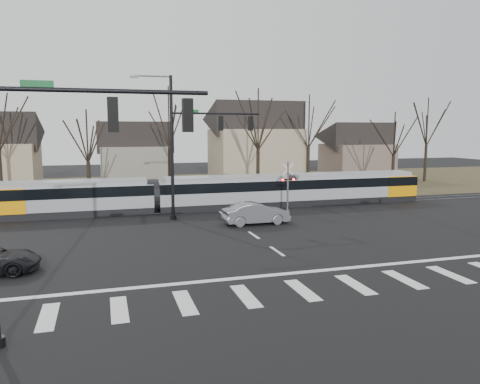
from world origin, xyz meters
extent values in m
plane|color=black|center=(0.00, 0.00, 0.00)|extent=(140.00, 140.00, 0.00)
cube|color=#38331E|center=(0.00, 32.00, 0.01)|extent=(140.00, 28.00, 0.01)
cube|color=silver|center=(-10.80, -4.00, 0.01)|extent=(0.60, 2.60, 0.01)
cube|color=silver|center=(-8.40, -4.00, 0.01)|extent=(0.60, 2.60, 0.01)
cube|color=silver|center=(-6.00, -4.00, 0.01)|extent=(0.60, 2.60, 0.01)
cube|color=silver|center=(-3.60, -4.00, 0.01)|extent=(0.60, 2.60, 0.01)
cube|color=silver|center=(-1.20, -4.00, 0.01)|extent=(0.60, 2.60, 0.01)
cube|color=silver|center=(1.20, -4.00, 0.01)|extent=(0.60, 2.60, 0.01)
cube|color=silver|center=(3.60, -4.00, 0.01)|extent=(0.60, 2.60, 0.01)
cube|color=silver|center=(6.00, -4.00, 0.01)|extent=(0.60, 2.60, 0.01)
cube|color=silver|center=(0.00, -1.80, 0.01)|extent=(28.00, 0.35, 0.01)
cube|color=silver|center=(0.00, 2.00, 0.01)|extent=(0.18, 2.00, 0.01)
cube|color=silver|center=(0.00, 6.00, 0.01)|extent=(0.18, 2.00, 0.01)
cube|color=silver|center=(0.00, 10.00, 0.01)|extent=(0.18, 2.00, 0.01)
cube|color=silver|center=(0.00, 14.00, 0.01)|extent=(0.18, 2.00, 0.01)
cube|color=silver|center=(0.00, 18.00, 0.01)|extent=(0.18, 2.00, 0.01)
cube|color=silver|center=(0.00, 22.00, 0.01)|extent=(0.18, 2.00, 0.01)
cube|color=silver|center=(0.00, 26.00, 0.01)|extent=(0.18, 2.00, 0.01)
cube|color=silver|center=(0.00, 30.00, 0.01)|extent=(0.18, 2.00, 0.01)
cube|color=#59595E|center=(0.00, 15.10, 0.03)|extent=(90.00, 0.12, 0.06)
cube|color=#59595E|center=(0.00, 16.50, 0.03)|extent=(90.00, 0.12, 0.06)
cube|color=gray|center=(-11.07, 16.00, 1.34)|extent=(11.92, 2.57, 2.68)
cube|color=black|center=(-11.07, 16.00, 1.88)|extent=(11.94, 2.60, 0.78)
cube|color=#FFA007|center=(-15.56, 16.00, 1.42)|extent=(2.93, 2.62, 1.79)
cube|color=gray|center=(0.85, 16.00, 1.34)|extent=(11.00, 2.57, 2.68)
cube|color=black|center=(0.85, 16.00, 1.88)|extent=(11.02, 2.60, 0.78)
cube|color=gray|center=(12.31, 16.00, 1.34)|extent=(11.92, 2.57, 2.68)
cube|color=black|center=(12.31, 16.00, 1.88)|extent=(11.94, 2.60, 0.78)
cube|color=#FFA007|center=(16.81, 16.00, 1.42)|extent=(2.93, 2.62, 1.79)
imported|color=slate|center=(1.21, 9.23, 0.75)|extent=(1.78, 4.62, 1.50)
cylinder|color=black|center=(-8.75, -6.00, 7.60)|extent=(6.50, 0.14, 0.14)
cube|color=#0C5926|center=(-10.50, -6.00, 7.75)|extent=(0.90, 0.03, 0.22)
cube|color=black|center=(-8.43, -6.00, 6.90)|extent=(0.32, 0.32, 1.05)
sphere|color=#FF0C07|center=(-8.43, -6.00, 7.23)|extent=(0.22, 0.22, 0.22)
cube|color=black|center=(-6.15, -6.00, 6.90)|extent=(0.32, 0.32, 1.05)
sphere|color=#FF0C07|center=(-6.15, -6.00, 7.23)|extent=(0.22, 0.22, 0.22)
cylinder|color=black|center=(-4.00, 12.50, 5.10)|extent=(0.22, 0.22, 10.20)
cylinder|color=black|center=(-4.00, 12.50, 0.15)|extent=(0.44, 0.44, 0.30)
cylinder|color=black|center=(-0.75, 12.50, 7.60)|extent=(6.50, 0.14, 0.14)
cube|color=#0C5926|center=(-2.50, 12.50, 7.75)|extent=(0.90, 0.03, 0.22)
cube|color=black|center=(-0.42, 12.50, 6.90)|extent=(0.32, 0.32, 1.05)
sphere|color=#FF0C07|center=(-0.42, 12.50, 7.23)|extent=(0.22, 0.22, 0.22)
cube|color=black|center=(1.85, 12.50, 6.90)|extent=(0.32, 0.32, 1.05)
sphere|color=#FF0C07|center=(1.85, 12.50, 7.23)|extent=(0.22, 0.22, 0.22)
cube|color=#59595B|center=(-6.50, 12.50, 10.02)|extent=(0.55, 0.22, 0.14)
cylinder|color=#59595B|center=(5.00, 12.80, 2.00)|extent=(0.14, 0.14, 4.00)
cylinder|color=#59595B|center=(5.00, 12.80, 0.10)|extent=(0.36, 0.36, 0.20)
cube|color=silver|center=(5.00, 12.80, 3.40)|extent=(0.95, 0.04, 0.95)
cube|color=silver|center=(5.00, 12.80, 3.40)|extent=(0.95, 0.04, 0.95)
cube|color=black|center=(5.00, 12.80, 2.60)|extent=(1.00, 0.10, 0.12)
sphere|color=#FF0C07|center=(4.55, 12.72, 2.60)|extent=(0.18, 0.18, 0.18)
sphere|color=#FF0C07|center=(5.45, 12.72, 2.60)|extent=(0.18, 0.18, 0.18)
cube|color=slate|center=(-5.00, 36.00, 2.25)|extent=(8.00, 7.00, 4.50)
cube|color=tan|center=(9.00, 33.00, 3.25)|extent=(10.00, 8.00, 6.50)
cube|color=#68564D|center=(24.00, 35.00, 2.25)|extent=(8.00, 7.00, 4.50)
camera|label=1|loc=(-8.79, -20.77, 6.46)|focal=35.00mm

